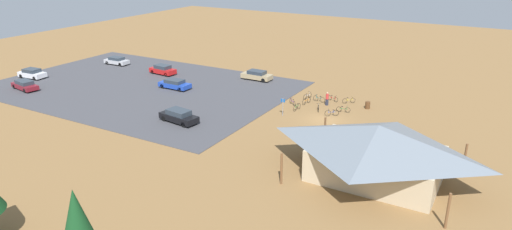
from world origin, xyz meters
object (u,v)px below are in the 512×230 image
(trash_bin, at_px, (368,105))
(car_blue_by_curb, at_px, (175,84))
(lot_sign, at_px, (283,104))
(visitor_near_lot, at_px, (408,135))
(bike_pavilion, at_px, (377,148))
(bicycle_purple_mid_cluster, at_px, (292,102))
(car_tan_back_corner, at_px, (257,75))
(bicycle_yellow_edge_north, at_px, (349,101))
(bicycle_orange_front_row, at_px, (307,101))
(bicycle_blue_back_row, at_px, (332,113))
(bicycle_white_lone_west, at_px, (307,96))
(bicycle_green_yard_front, at_px, (343,109))
(car_silver_second_row, at_px, (117,61))
(bicycle_black_yard_right, at_px, (333,137))
(car_red_aisle_side, at_px, (163,70))
(bicycle_green_by_bin, at_px, (297,107))
(bicycle_teal_trailside, at_px, (319,99))
(visitor_at_bikes, at_px, (327,98))
(bicycle_silver_lone_east, at_px, (318,108))
(car_maroon_near_entry, at_px, (25,85))
(car_black_mid_lot, at_px, (179,116))
(bicycle_red_yard_left, at_px, (333,98))
(car_white_front_row, at_px, (32,73))

(trash_bin, distance_m, car_blue_by_curb, 26.67)
(lot_sign, xyz_separation_m, visitor_near_lot, (-14.64, 0.90, -0.53))
(bike_pavilion, xyz_separation_m, bicycle_purple_mid_cluster, (14.61, -14.26, -2.49))
(car_tan_back_corner, bearing_deg, visitor_near_lot, 152.83)
(trash_bin, xyz_separation_m, bicycle_yellow_edge_north, (2.70, -0.87, -0.09))
(bike_pavilion, bearing_deg, bicycle_orange_front_row, -49.53)
(bicycle_blue_back_row, xyz_separation_m, car_blue_by_curb, (23.24, 0.59, 0.32))
(visitor_near_lot, bearing_deg, bicycle_white_lone_west, -29.63)
(bicycle_green_yard_front, distance_m, car_silver_second_row, 41.67)
(bicycle_white_lone_west, distance_m, bicycle_blue_back_row, 6.97)
(bicycle_black_yard_right, bearing_deg, car_red_aisle_side, -19.12)
(bicycle_green_by_bin, height_order, car_blue_by_curb, car_blue_by_curb)
(bicycle_green_yard_front, xyz_separation_m, bicycle_teal_trailside, (4.09, -2.26, 0.04))
(bicycle_green_by_bin, distance_m, visitor_at_bikes, 4.37)
(bike_pavilion, height_order, visitor_at_bikes, bike_pavilion)
(bicycle_white_lone_west, xyz_separation_m, car_red_aisle_side, (24.67, 0.09, 0.41))
(bicycle_silver_lone_east, height_order, bicycle_orange_front_row, bicycle_orange_front_row)
(car_silver_second_row, height_order, car_maroon_near_entry, car_maroon_near_entry)
(bicycle_white_lone_west, distance_m, car_black_mid_lot, 17.89)
(car_tan_back_corner, bearing_deg, bicycle_teal_trailside, 157.95)
(car_blue_by_curb, distance_m, visitor_near_lot, 32.93)
(bicycle_red_yard_left, bearing_deg, lot_sign, 68.57)
(bicycle_green_yard_front, relative_size, bicycle_white_lone_west, 0.99)
(bike_pavilion, height_order, lot_sign, bike_pavilion)
(bike_pavilion, relative_size, bicycle_black_yard_right, 8.17)
(car_blue_by_curb, bearing_deg, car_silver_second_row, -19.13)
(bicycle_silver_lone_east, bearing_deg, bicycle_black_yard_right, 122.27)
(car_white_front_row, bearing_deg, bicycle_white_lone_west, -163.85)
(trash_bin, relative_size, visitor_at_bikes, 0.52)
(bike_pavilion, bearing_deg, bicycle_yellow_edge_north, -64.99)
(car_black_mid_lot, height_order, visitor_near_lot, visitor_near_lot)
(bicycle_orange_front_row, xyz_separation_m, car_blue_by_curb, (18.82, 3.23, 0.33))
(bicycle_yellow_edge_north, xyz_separation_m, bicycle_blue_back_row, (0.20, 5.56, 0.04))
(car_maroon_near_entry, bearing_deg, car_red_aisle_side, -125.31)
(bicycle_silver_lone_east, distance_m, car_tan_back_corner, 15.62)
(visitor_at_bikes, bearing_deg, car_silver_second_row, -3.08)
(bicycle_purple_mid_cluster, xyz_separation_m, car_white_front_row, (39.83, 8.48, 0.41))
(bicycle_yellow_edge_north, xyz_separation_m, visitor_near_lot, (-9.34, 9.27, 0.53))
(trash_bin, height_order, car_black_mid_lot, car_black_mid_lot)
(bicycle_red_yard_left, distance_m, bicycle_black_yard_right, 12.93)
(bicycle_purple_mid_cluster, xyz_separation_m, car_blue_by_curb, (17.41, 2.02, 0.36))
(bicycle_red_yard_left, height_order, bicycle_purple_mid_cluster, bicycle_purple_mid_cluster)
(bicycle_red_yard_left, xyz_separation_m, car_red_aisle_side, (27.95, 0.78, 0.42))
(bicycle_silver_lone_east, xyz_separation_m, car_black_mid_lot, (12.27, 11.63, 0.43))
(bicycle_green_yard_front, bearing_deg, car_blue_by_curb, 6.07)
(bicycle_red_yard_left, xyz_separation_m, car_tan_back_corner, (13.53, -3.76, 0.41))
(bicycle_green_yard_front, bearing_deg, car_black_mid_lot, 39.87)
(bicycle_orange_front_row, height_order, car_black_mid_lot, car_black_mid_lot)
(bicycle_silver_lone_east, distance_m, bicycle_red_yard_left, 4.39)
(car_black_mid_lot, xyz_separation_m, visitor_at_bikes, (-12.43, -14.07, 0.13))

